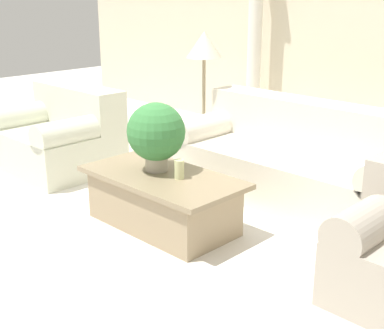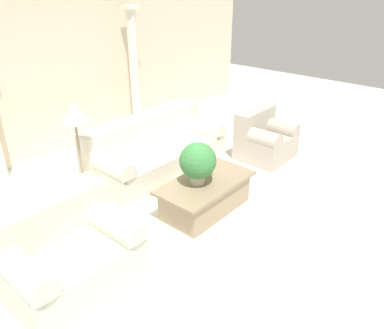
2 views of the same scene
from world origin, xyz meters
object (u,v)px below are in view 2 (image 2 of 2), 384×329
at_px(coffee_table, 205,195).
at_px(armchair, 264,138).
at_px(potted_plant, 198,161).
at_px(loveseat, 65,250).
at_px(floor_lamp, 75,119).
at_px(sofa_long, 155,151).

relative_size(coffee_table, armchair, 1.49).
distance_m(coffee_table, potted_plant, 0.54).
relative_size(loveseat, coffee_table, 0.95).
distance_m(loveseat, coffee_table, 1.92).
height_order(coffee_table, potted_plant, potted_plant).
height_order(loveseat, potted_plant, potted_plant).
bearing_deg(loveseat, armchair, 0.39).
bearing_deg(potted_plant, coffee_table, -21.43).
bearing_deg(coffee_table, potted_plant, 158.57).
relative_size(loveseat, floor_lamp, 0.89).
xyz_separation_m(loveseat, coffee_table, (1.90, -0.27, -0.13)).
relative_size(sofa_long, floor_lamp, 1.58).
distance_m(sofa_long, loveseat, 2.50).
bearing_deg(floor_lamp, coffee_table, -57.85).
height_order(sofa_long, potted_plant, potted_plant).
bearing_deg(sofa_long, potted_plant, -110.35).
bearing_deg(armchair, floor_lamp, 158.25).
xyz_separation_m(sofa_long, floor_lamp, (-1.26, 0.09, 0.85)).
height_order(potted_plant, armchair, potted_plant).
bearing_deg(armchair, potted_plant, -173.07).
xyz_separation_m(loveseat, potted_plant, (1.79, -0.22, 0.39)).
bearing_deg(coffee_table, floor_lamp, 122.15).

